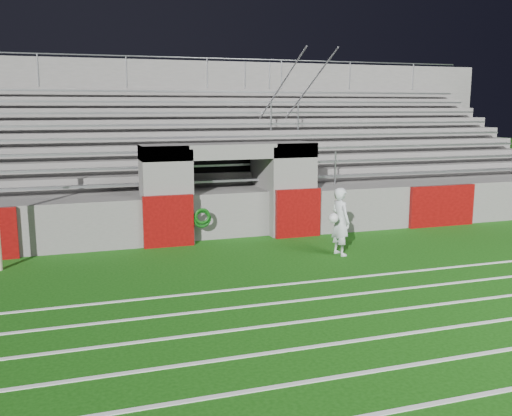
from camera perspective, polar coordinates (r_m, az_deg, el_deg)
name	(u,v)px	position (r m, az deg, el deg)	size (l,w,h in m)	color
ground	(273,271)	(12.66, 1.69, -6.31)	(90.00, 90.00, 0.00)	#134A0C
field_markings	(395,368)	(8.43, 13.75, -15.24)	(28.00, 8.09, 0.01)	white
stadium_structure	(195,168)	(19.94, -6.11, 4.03)	(26.00, 8.48, 5.42)	#5D5B58
goalkeeper_with_ball	(340,221)	(13.98, 8.43, -1.33)	(0.70, 0.76, 1.66)	silver
hose_coil	(202,218)	(14.99, -5.41, -0.97)	(0.49, 0.14, 0.54)	#0D420F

